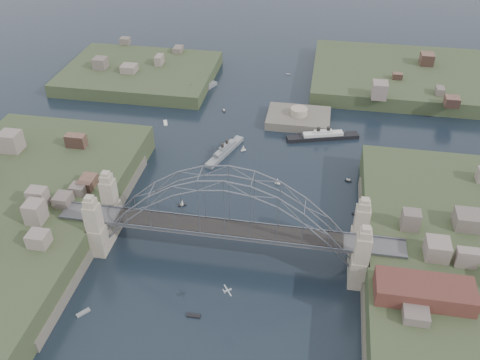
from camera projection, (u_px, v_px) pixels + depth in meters
name	position (u px, v px, depth m)	size (l,w,h in m)	color
ground	(228.00, 254.00, 128.76)	(500.00, 500.00, 0.00)	black
bridge	(227.00, 216.00, 121.55)	(84.00, 13.80, 24.60)	#535255
shore_west	(14.00, 222.00, 135.55)	(50.50, 90.00, 12.00)	#344125
shore_east	(470.00, 277.00, 119.66)	(50.50, 90.00, 12.00)	#344125
headland_nw	(140.00, 78.00, 212.03)	(60.00, 45.00, 9.00)	#344125
headland_ne	(400.00, 80.00, 209.32)	(70.00, 55.00, 9.50)	#344125
fort_island	(298.00, 123.00, 183.25)	(22.00, 16.00, 9.40)	#5B5549
wharf_shed	(425.00, 291.00, 105.62)	(20.00, 8.00, 4.00)	#592D26
naval_cruiser_near	(225.00, 151.00, 165.74)	(9.28, 19.64, 5.98)	gray
naval_cruiser_far	(201.00, 90.00, 201.77)	(10.19, 17.32, 6.10)	gray
ocean_liner	(323.00, 136.00, 173.20)	(24.32, 10.17, 5.99)	black
aeroplane	(227.00, 291.00, 107.83)	(2.27, 3.00, 0.51)	#AFB3B7
small_boat_a	(182.00, 203.00, 143.93)	(2.41, 1.57, 2.38)	silver
small_boat_b	(278.00, 181.00, 152.24)	(1.68, 1.36, 2.38)	silver
small_boat_c	(194.00, 316.00, 112.85)	(3.07, 1.08, 0.45)	silver
small_boat_d	(348.00, 180.00, 153.75)	(1.97, 0.97, 1.43)	silver
small_boat_e	(165.00, 123.00, 182.15)	(2.50, 3.98, 0.45)	silver
small_boat_f	(243.00, 148.00, 167.09)	(1.67, 1.52, 2.38)	silver
small_boat_h	(224.00, 110.00, 189.44)	(1.35, 2.13, 1.43)	silver
small_boat_i	(356.00, 215.00, 140.84)	(2.25, 1.99, 0.45)	silver
small_boat_j	(83.00, 313.00, 113.51)	(2.81, 3.10, 0.45)	silver
small_boat_k	(288.00, 74.00, 215.64)	(1.89, 0.79, 0.45)	silver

